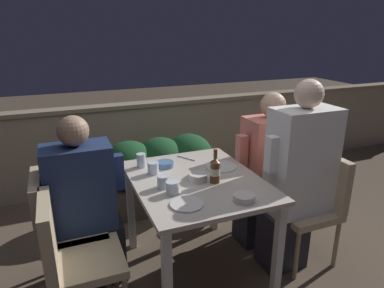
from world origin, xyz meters
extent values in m
plane|color=brown|center=(0.00, 0.00, 0.00)|extent=(16.00, 16.00, 0.00)
cube|color=gray|center=(0.00, 1.65, 0.44)|extent=(9.00, 0.14, 0.88)
cube|color=gray|center=(0.00, 1.65, 0.90)|extent=(9.00, 0.18, 0.04)
cube|color=#BCB2A3|center=(0.00, 0.00, 0.71)|extent=(0.82, 1.01, 0.03)
cube|color=silver|center=(-0.36, -0.45, 0.35)|extent=(0.05, 0.05, 0.70)
cube|color=silver|center=(0.36, -0.45, 0.35)|extent=(0.05, 0.05, 0.70)
cube|color=silver|center=(-0.36, 0.45, 0.35)|extent=(0.05, 0.05, 0.70)
cube|color=silver|center=(0.36, 0.45, 0.35)|extent=(0.05, 0.05, 0.70)
cube|color=brown|center=(0.05, 1.00, 0.14)|extent=(1.07, 0.36, 0.28)
ellipsoid|color=#194723|center=(-0.24, 1.00, 0.48)|extent=(0.48, 0.47, 0.46)
ellipsoid|color=#194723|center=(0.05, 1.00, 0.48)|extent=(0.48, 0.47, 0.46)
ellipsoid|color=#194723|center=(0.34, 1.00, 0.48)|extent=(0.48, 0.47, 0.46)
cube|color=tan|center=(-0.75, -0.16, 0.41)|extent=(0.41, 0.41, 0.05)
cube|color=tan|center=(-0.93, -0.16, 0.63)|extent=(0.06, 0.41, 0.39)
cylinder|color=#9E8966|center=(-0.92, 0.02, 0.19)|extent=(0.03, 0.03, 0.38)
cylinder|color=#9E8966|center=(-0.57, 0.02, 0.19)|extent=(0.03, 0.03, 0.38)
cube|color=tan|center=(-0.80, 0.19, 0.41)|extent=(0.41, 0.41, 0.05)
cube|color=tan|center=(-0.98, 0.19, 0.63)|extent=(0.06, 0.41, 0.39)
cylinder|color=#9E8966|center=(-0.97, 0.01, 0.19)|extent=(0.03, 0.03, 0.38)
cylinder|color=#9E8966|center=(-0.62, 0.01, 0.19)|extent=(0.03, 0.03, 0.38)
cylinder|color=#9E8966|center=(-0.97, 0.37, 0.19)|extent=(0.03, 0.03, 0.38)
cylinder|color=#9E8966|center=(-0.62, 0.37, 0.19)|extent=(0.03, 0.03, 0.38)
cube|color=#282833|center=(-0.63, 0.19, 0.22)|extent=(0.29, 0.23, 0.43)
cube|color=navy|center=(-0.73, 0.19, 0.71)|extent=(0.42, 0.26, 0.56)
cube|color=navy|center=(-0.48, 0.19, 0.78)|extent=(0.07, 0.07, 0.24)
sphere|color=#99755B|center=(-0.73, 0.19, 1.09)|extent=(0.19, 0.19, 0.19)
cube|color=tan|center=(0.79, -0.16, 0.41)|extent=(0.41, 0.41, 0.05)
cube|color=tan|center=(0.97, -0.16, 0.63)|extent=(0.06, 0.41, 0.39)
cylinder|color=#9E8966|center=(0.61, -0.34, 0.19)|extent=(0.03, 0.03, 0.38)
cylinder|color=#9E8966|center=(0.96, -0.34, 0.19)|extent=(0.03, 0.03, 0.38)
cylinder|color=#9E8966|center=(0.61, 0.01, 0.19)|extent=(0.03, 0.03, 0.38)
cylinder|color=#9E8966|center=(0.96, 0.01, 0.19)|extent=(0.03, 0.03, 0.38)
cube|color=#282833|center=(0.62, -0.16, 0.22)|extent=(0.31, 0.23, 0.43)
cube|color=white|center=(0.72, -0.16, 0.80)|extent=(0.44, 0.26, 0.75)
cube|color=white|center=(0.47, -0.16, 0.89)|extent=(0.07, 0.07, 0.24)
sphere|color=beige|center=(0.72, -0.16, 1.27)|extent=(0.19, 0.19, 0.19)
cube|color=tan|center=(0.76, 0.18, 0.41)|extent=(0.41, 0.41, 0.05)
cube|color=tan|center=(0.94, 0.18, 0.63)|extent=(0.06, 0.41, 0.39)
cylinder|color=#9E8966|center=(0.59, 0.00, 0.19)|extent=(0.03, 0.03, 0.38)
cylinder|color=#9E8966|center=(0.94, 0.00, 0.19)|extent=(0.03, 0.03, 0.38)
cylinder|color=#9E8966|center=(0.59, 0.36, 0.19)|extent=(0.03, 0.03, 0.38)
cylinder|color=#9E8966|center=(0.94, 0.36, 0.19)|extent=(0.03, 0.03, 0.38)
cube|color=#282833|center=(0.59, 0.18, 0.22)|extent=(0.27, 0.23, 0.43)
cube|color=#E07A66|center=(0.69, 0.18, 0.73)|extent=(0.39, 0.26, 0.61)
cube|color=#E07A66|center=(0.44, 0.18, 0.81)|extent=(0.07, 0.07, 0.24)
sphere|color=tan|center=(0.69, 0.18, 1.13)|extent=(0.19, 0.19, 0.19)
cylinder|color=brown|center=(0.09, -0.10, 0.80)|extent=(0.06, 0.06, 0.14)
cylinder|color=beige|center=(0.09, -0.10, 0.81)|extent=(0.07, 0.07, 0.05)
cone|color=brown|center=(0.09, -0.10, 0.88)|extent=(0.06, 0.06, 0.03)
cylinder|color=brown|center=(0.09, -0.10, 0.93)|extent=(0.02, 0.02, 0.06)
cylinder|color=silver|center=(0.24, 0.12, 0.73)|extent=(0.22, 0.22, 0.01)
cylinder|color=silver|center=(-0.19, -0.31, 0.73)|extent=(0.19, 0.19, 0.01)
cylinder|color=beige|center=(0.00, -0.03, 0.75)|extent=(0.12, 0.12, 0.05)
torus|color=beige|center=(0.00, -0.03, 0.77)|extent=(0.12, 0.12, 0.01)
cylinder|color=#4C709E|center=(-0.13, 0.28, 0.75)|extent=(0.12, 0.12, 0.04)
torus|color=#4C709E|center=(-0.13, 0.28, 0.76)|extent=(0.12, 0.12, 0.01)
cylinder|color=beige|center=(0.14, -0.38, 0.75)|extent=(0.13, 0.13, 0.04)
torus|color=beige|center=(0.14, -0.38, 0.77)|extent=(0.13, 0.13, 0.01)
cylinder|color=silver|center=(-0.22, -0.14, 0.77)|extent=(0.08, 0.08, 0.08)
cylinder|color=silver|center=(-0.24, 0.19, 0.77)|extent=(0.08, 0.08, 0.08)
cylinder|color=silver|center=(-0.29, 0.34, 0.78)|extent=(0.06, 0.06, 0.10)
cylinder|color=silver|center=(-0.24, -0.04, 0.77)|extent=(0.07, 0.07, 0.08)
cube|color=silver|center=(0.08, 0.37, 0.73)|extent=(0.10, 0.16, 0.01)
cylinder|color=brown|center=(1.00, 0.79, 0.12)|extent=(0.20, 0.20, 0.24)
cylinder|color=#47331E|center=(1.00, 0.79, 0.35)|extent=(0.02, 0.02, 0.22)
ellipsoid|color=#194723|center=(1.00, 0.79, 0.57)|extent=(0.28, 0.28, 0.26)
camera|label=1|loc=(-0.80, -1.91, 1.67)|focal=32.00mm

